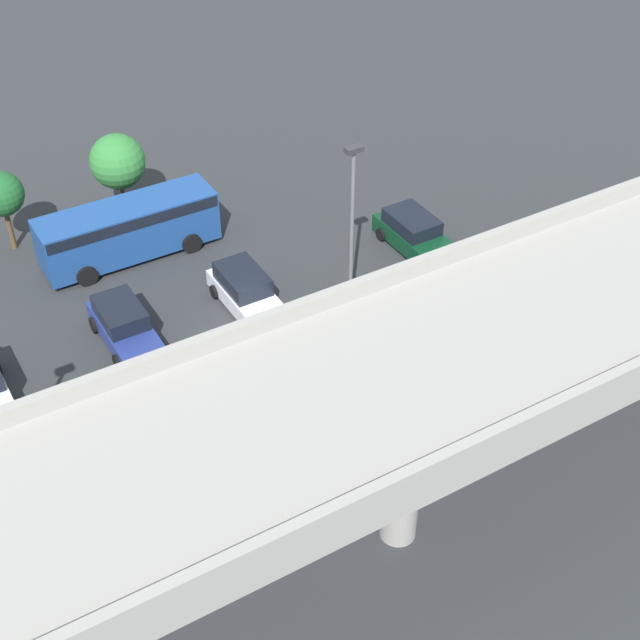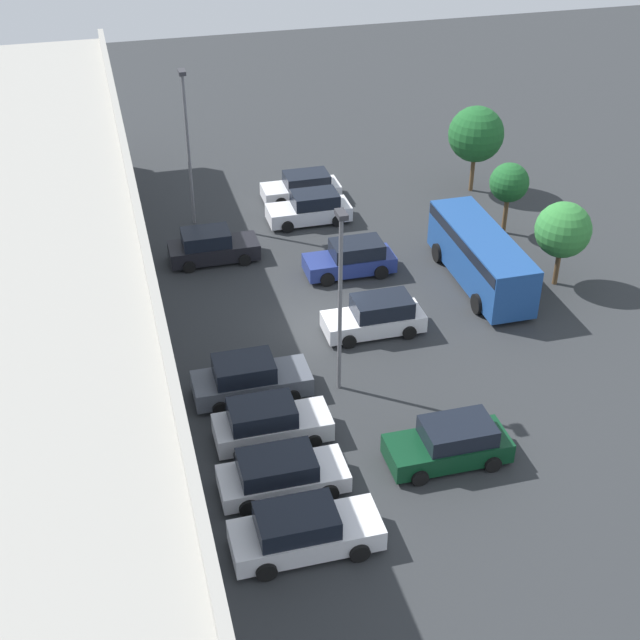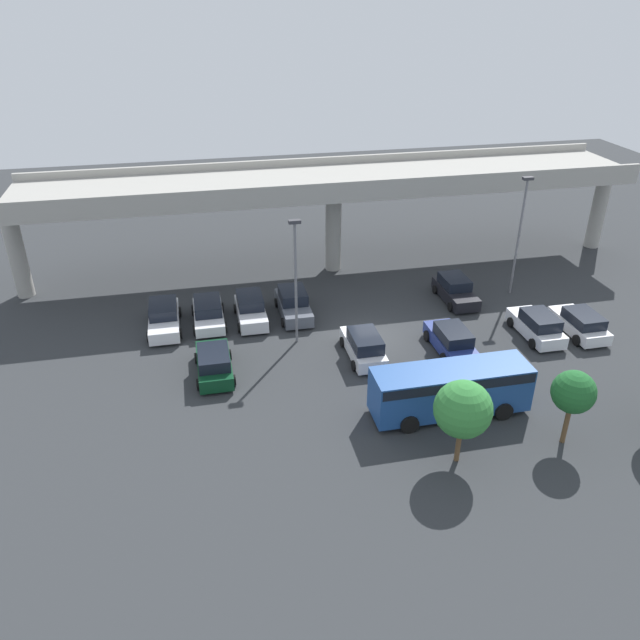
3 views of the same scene
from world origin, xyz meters
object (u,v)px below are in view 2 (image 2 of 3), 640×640
Objects in this scene: shuttle_bus at (481,254)px; parked_car_7 at (311,208)px; parked_car_9 at (281,474)px; lamp_post_near_aisle at (187,138)px; parked_car_3 at (250,379)px; parked_car_6 at (212,247)px; tree_front_centre at (509,183)px; parked_car_8 at (303,187)px; parked_car_0 at (303,531)px; parked_car_4 at (376,316)px; parked_car_5 at (352,259)px; parked_car_2 at (269,423)px; lamp_post_mid_lot at (340,290)px; tree_front_right at (476,134)px; parked_car_1 at (450,443)px; tree_front_left at (563,230)px.

parked_car_7 is at bearing -143.52° from shuttle_bus.
lamp_post_near_aisle is at bearing 90.10° from parked_car_9.
parked_car_3 is at bearing -179.93° from lamp_post_near_aisle.
parked_car_6 is 6.55m from parked_car_7.
parked_car_3 is 16.24m from lamp_post_near_aisle.
tree_front_centre is (-3.90, -9.59, 2.09)m from parked_car_7.
parked_car_6 is at bearing 88.64° from parked_car_3.
parked_car_3 is at bearing 69.57° from parked_car_8.
parked_car_0 is 19.74m from parked_car_6.
parked_car_4 reaches higher than parked_car_8.
parked_car_3 reaches higher than parked_car_5.
parked_car_5 is (8.34, -6.68, 0.01)m from parked_car_3.
parked_car_0 is 24.45m from lamp_post_near_aisle.
parked_car_2 is at bearing 86.40° from parked_car_9.
lamp_post_mid_lot is (-0.43, -3.56, 3.83)m from parked_car_3.
lamp_post_near_aisle is (18.57, 0.21, 4.10)m from parked_car_2.
lamp_post_near_aisle reaches higher than parked_car_8.
parked_car_2 is at bearing -54.22° from shuttle_bus.
tree_front_centre is at bearing 175.52° from tree_front_right.
parked_car_1 is 8.41m from parked_car_3.
parked_car_4 is 0.56× the size of lamp_post_mid_lot.
parked_car_9 is at bearing -90.85° from parked_car_6.
parked_car_2 is at bearing 139.50° from tree_front_right.
parked_car_7 is 13.72m from tree_front_left.
lamp_post_near_aisle is 16.22m from tree_front_right.
parked_car_2 reaches higher than parked_car_1.
shuttle_bus is at bearing -117.83° from parked_car_1.
tree_front_centre is at bearing 50.30° from parked_car_0.
lamp_post_near_aisle reaches higher than shuttle_bus.
tree_front_left is (-3.49, -9.19, 2.09)m from parked_car_5.
parked_car_8 is (25.50, -6.25, -0.03)m from parked_car_0.
tree_front_centre reaches higher than parked_car_7.
parked_car_0 is 9.49m from lamp_post_mid_lot.
parked_car_1 is 7.00m from lamp_post_mid_lot.
parked_car_1 is at bearing 88.25° from parked_car_5.
parked_car_9 is 0.53× the size of lamp_post_near_aisle.
parked_car_9 is 19.11m from tree_front_left.
tree_front_left is (-10.86, -15.89, -2.00)m from lamp_post_near_aisle.
lamp_post_near_aisle is (4.37, 0.29, 4.11)m from parked_car_6.
parked_car_7 is (14.28, -6.12, 0.00)m from parked_car_3.
parked_car_2 reaches higher than parked_car_7.
parked_car_1 is 22.61m from lamp_post_near_aisle.
parked_car_6 is (14.20, -0.08, -0.02)m from parked_car_2.
lamp_post_mid_lot reaches higher than parked_car_3.
shuttle_bus is at bearing -155.25° from parked_car_4.
parked_car_2 reaches higher than parked_car_0.
parked_car_5 is at bearing 128.30° from tree_front_right.
lamp_post_mid_lot is at bearing -62.65° from parked_car_1.
parked_car_2 is 2.74m from parked_car_9.
lamp_post_near_aisle is 19.35m from tree_front_left.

